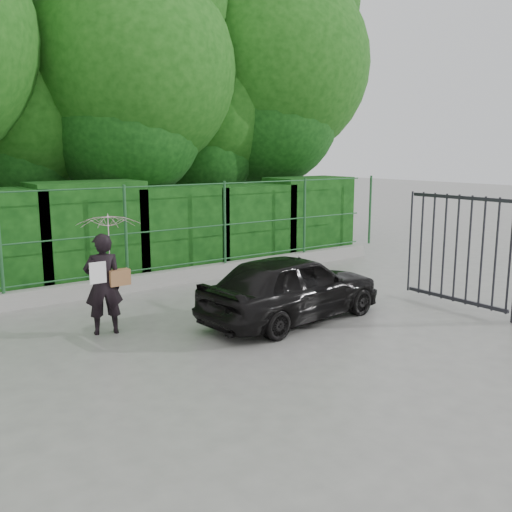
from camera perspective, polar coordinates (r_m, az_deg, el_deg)
ground at (r=7.63m, az=-1.50°, el=-10.58°), size 80.00×80.00×0.00m
kerb at (r=11.42m, az=-14.52°, el=-2.98°), size 14.00×0.25×0.30m
fence at (r=11.31m, az=-13.73°, el=2.34°), size 14.13×0.06×1.80m
hedge at (r=12.16m, az=-16.66°, el=1.87°), size 14.20×1.20×2.23m
trees at (r=14.67m, az=-15.99°, el=17.45°), size 17.10×6.15×8.08m
gate at (r=10.18m, az=22.78°, el=0.87°), size 0.22×2.33×2.36m
woman at (r=8.85m, az=-14.60°, el=0.14°), size 0.93×0.94×1.82m
car at (r=9.30m, az=3.62°, el=-3.10°), size 3.41×1.64×1.12m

